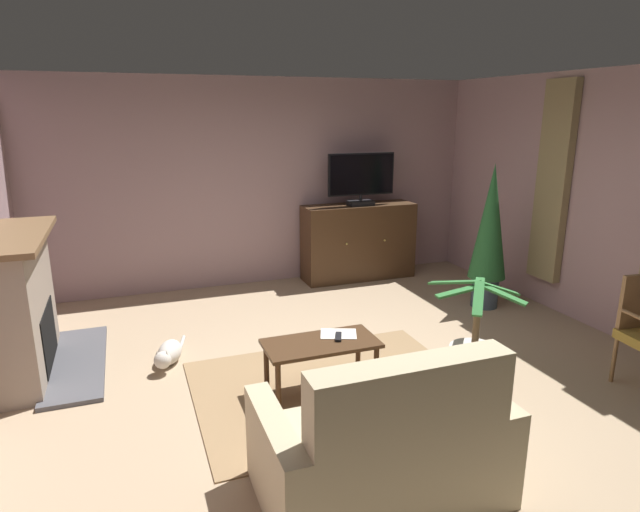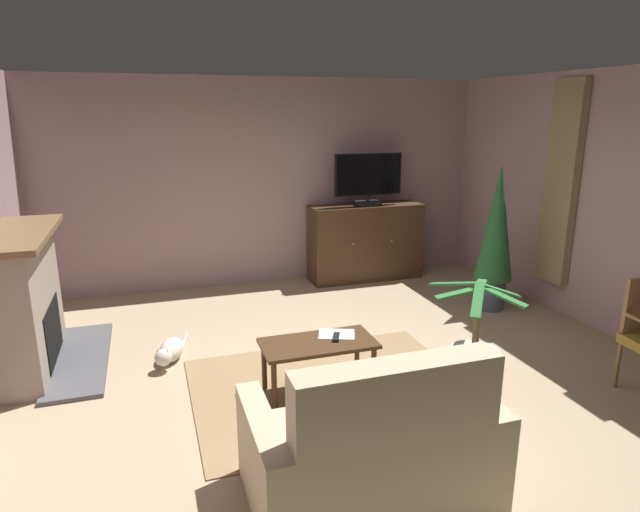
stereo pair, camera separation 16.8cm
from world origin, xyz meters
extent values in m
cube|color=tan|center=(0.00, 0.00, -0.02)|extent=(6.50, 6.45, 0.04)
cube|color=gray|center=(0.00, 2.97, 1.36)|extent=(6.50, 0.10, 2.71)
cube|color=#A6858B|center=(3.00, 0.00, 1.36)|extent=(0.10, 6.45, 2.71)
cube|color=#8E7F56|center=(2.89, 0.83, 1.49)|extent=(0.10, 0.44, 2.28)
cube|color=#8E704C|center=(-0.20, -0.19, 0.01)|extent=(2.30, 1.78, 0.01)
cube|color=#4C4C51|center=(-2.29, 1.04, 0.02)|extent=(0.50, 1.60, 0.04)
cube|color=gray|center=(-2.70, 1.04, 0.61)|extent=(0.42, 1.40, 1.23)
cube|color=black|center=(-2.53, 1.04, 0.32)|extent=(0.10, 0.78, 0.52)
cube|color=brown|center=(-2.66, 1.04, 1.25)|extent=(0.54, 1.56, 0.05)
cube|color=black|center=(1.28, 2.62, 0.03)|extent=(1.50, 0.41, 0.06)
cube|color=#422B19|center=(1.28, 2.62, 0.52)|extent=(1.56, 0.47, 1.05)
sphere|color=tan|center=(1.00, 2.37, 0.57)|extent=(0.03, 0.03, 0.03)
sphere|color=tan|center=(1.56, 2.37, 0.57)|extent=(0.03, 0.03, 0.03)
cube|color=black|center=(1.28, 2.57, 1.08)|extent=(0.34, 0.20, 0.06)
cylinder|color=black|center=(1.28, 2.57, 1.15)|extent=(0.04, 0.04, 0.08)
cube|color=black|center=(1.28, 2.57, 1.47)|extent=(0.94, 0.05, 0.56)
cube|color=black|center=(1.28, 2.54, 1.47)|extent=(0.90, 0.01, 0.52)
cube|color=#422B19|center=(-0.33, -0.23, 0.45)|extent=(0.94, 0.47, 0.03)
cylinder|color=#422B19|center=(0.09, -0.05, 0.22)|extent=(0.04, 0.04, 0.43)
cylinder|color=#422B19|center=(-0.75, -0.05, 0.22)|extent=(0.04, 0.04, 0.43)
cylinder|color=#422B19|center=(0.09, -0.42, 0.22)|extent=(0.04, 0.04, 0.43)
cylinder|color=#422B19|center=(-0.75, -0.41, 0.22)|extent=(0.04, 0.04, 0.43)
cube|color=black|center=(-0.17, -0.21, 0.47)|extent=(0.11, 0.18, 0.02)
cube|color=silver|center=(-0.14, -0.14, 0.47)|extent=(0.36, 0.31, 0.01)
cube|color=tan|center=(-0.41, -1.48, 0.21)|extent=(1.15, 0.89, 0.41)
cube|color=tan|center=(-0.41, -1.83, 0.72)|extent=(1.15, 0.20, 0.62)
cube|color=tan|center=(-1.06, -1.48, 0.32)|extent=(0.15, 0.89, 0.63)
cube|color=tan|center=(0.24, -1.48, 0.32)|extent=(0.15, 0.89, 0.63)
cube|color=slate|center=(-0.44, -1.61, 0.53)|extent=(0.37, 0.14, 0.36)
cylinder|color=olive|center=(2.12, -0.92, 0.21)|extent=(0.04, 0.04, 0.41)
cylinder|color=olive|center=(2.09, -1.10, 0.67)|extent=(0.07, 0.35, 0.03)
cylinder|color=#3D4C5B|center=(2.24, 1.04, 0.19)|extent=(0.31, 0.31, 0.37)
cone|color=#235B2D|center=(2.24, 1.04, 1.04)|extent=(0.44, 0.44, 1.34)
cylinder|color=beige|center=(1.03, -0.43, 0.14)|extent=(0.43, 0.43, 0.28)
cylinder|color=brown|center=(1.03, -0.43, 0.53)|extent=(0.06, 0.06, 0.50)
cube|color=#2D6B33|center=(1.22, -0.46, 0.81)|extent=(0.37, 0.14, 0.14)
cube|color=#2D6B33|center=(1.19, -0.23, 0.81)|extent=(0.37, 0.44, 0.12)
cube|color=#2D6B33|center=(0.95, -0.18, 0.81)|extent=(0.25, 0.52, 0.16)
cube|color=#2D6B33|center=(0.84, -0.41, 0.81)|extent=(0.40, 0.12, 0.08)
cube|color=#2D6B33|center=(0.90, -0.60, 0.81)|extent=(0.32, 0.38, 0.17)
cube|color=#2D6B33|center=(1.14, -0.60, 0.81)|extent=(0.29, 0.38, 0.11)
ellipsoid|color=beige|center=(-1.46, 0.79, 0.10)|extent=(0.32, 0.41, 0.21)
sphere|color=beige|center=(-1.54, 0.57, 0.13)|extent=(0.15, 0.15, 0.15)
cone|color=beige|center=(-1.50, 0.56, 0.21)|extent=(0.04, 0.04, 0.04)
cone|color=beige|center=(-1.58, 0.59, 0.21)|extent=(0.04, 0.04, 0.04)
cylinder|color=beige|center=(-1.33, 1.04, 0.06)|extent=(0.11, 0.22, 0.10)
camera|label=1|loc=(-1.73, -4.04, 2.29)|focal=30.27mm
camera|label=2|loc=(-1.58, -4.10, 2.29)|focal=30.27mm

